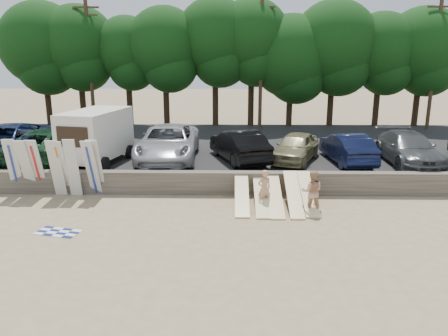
{
  "coord_description": "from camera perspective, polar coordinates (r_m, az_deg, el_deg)",
  "views": [
    {
      "loc": [
        0.03,
        -15.3,
        6.03
      ],
      "look_at": [
        -0.32,
        3.0,
        1.17
      ],
      "focal_mm": 35.0,
      "sensor_mm": 36.0,
      "label": 1
    }
  ],
  "objects": [
    {
      "name": "ground",
      "position": [
        16.45,
        0.93,
        -6.64
      ],
      "size": [
        120.0,
        120.0,
        0.0
      ],
      "primitive_type": "plane",
      "color": "tan",
      "rests_on": "ground"
    },
    {
      "name": "seawall",
      "position": [
        19.12,
        0.97,
        -1.95
      ],
      "size": [
        44.0,
        0.5,
        1.0
      ],
      "primitive_type": "cube",
      "color": "#6B6356",
      "rests_on": "ground"
    },
    {
      "name": "parking_lot",
      "position": [
        26.42,
        1.02,
        2.45
      ],
      "size": [
        44.0,
        14.5,
        0.7
      ],
      "primitive_type": "cube",
      "color": "#282828",
      "rests_on": "ground"
    },
    {
      "name": "treeline",
      "position": [
        32.86,
        1.42,
        15.7
      ],
      "size": [
        33.62,
        6.3,
        9.22
      ],
      "color": "#382616",
      "rests_on": "parking_lot"
    },
    {
      "name": "utility_poles",
      "position": [
        31.37,
        4.85,
        13.72
      ],
      "size": [
        25.8,
        0.26,
        9.0
      ],
      "color": "#473321",
      "rests_on": "parking_lot"
    },
    {
      "name": "box_trailer",
      "position": [
        22.31,
        -16.35,
        4.3
      ],
      "size": [
        3.01,
        4.44,
        2.62
      ],
      "rotation": [
        0.0,
        0.0,
        -0.21
      ],
      "color": "silver",
      "rests_on": "parking_lot"
    },
    {
      "name": "car_0",
      "position": [
        25.21,
        -26.56,
        3.08
      ],
      "size": [
        3.48,
        6.46,
        1.72
      ],
      "primitive_type": "imported",
      "rotation": [
        0.0,
        0.0,
        -0.1
      ],
      "color": "#131F43",
      "rests_on": "parking_lot"
    },
    {
      "name": "car_1",
      "position": [
        23.99,
        -22.02,
        2.9
      ],
      "size": [
        2.81,
        5.86,
        1.61
      ],
      "primitive_type": "imported",
      "rotation": [
        0.0,
        0.0,
        3.17
      ],
      "color": "#13351D",
      "rests_on": "parking_lot"
    },
    {
      "name": "car_2",
      "position": [
        22.46,
        -7.31,
        3.29
      ],
      "size": [
        3.01,
        6.3,
        1.73
      ],
      "primitive_type": "imported",
      "rotation": [
        0.0,
        0.0,
        0.02
      ],
      "color": "#A5A6AB",
      "rests_on": "parking_lot"
    },
    {
      "name": "car_3",
      "position": [
        22.02,
        1.97,
        2.97
      ],
      "size": [
        3.22,
        5.1,
        1.59
      ],
      "primitive_type": "imported",
      "rotation": [
        0.0,
        0.0,
        3.49
      ],
      "color": "black",
      "rests_on": "parking_lot"
    },
    {
      "name": "car_4",
      "position": [
        22.24,
        9.36,
        2.7
      ],
      "size": [
        3.18,
        4.54,
        1.44
      ],
      "primitive_type": "imported",
      "rotation": [
        0.0,
        0.0,
        -0.39
      ],
      "color": "#8B8458",
      "rests_on": "parking_lot"
    },
    {
      "name": "car_5",
      "position": [
        22.5,
        15.79,
        2.54
      ],
      "size": [
        2.01,
        4.63,
        1.48
      ],
      "primitive_type": "imported",
      "rotation": [
        0.0,
        0.0,
        3.24
      ],
      "color": "black",
      "rests_on": "parking_lot"
    },
    {
      "name": "car_6",
      "position": [
        23.22,
        22.95,
        2.34
      ],
      "size": [
        2.23,
        5.31,
        1.53
      ],
      "primitive_type": "imported",
      "rotation": [
        0.0,
        0.0,
        -0.02
      ],
      "color": "#444749",
      "rests_on": "parking_lot"
    },
    {
      "name": "surfboard_upright_0",
      "position": [
        20.81,
        -25.78,
        0.14
      ],
      "size": [
        0.57,
        0.73,
        2.54
      ],
      "primitive_type": "cube",
      "rotation": [
        0.24,
        0.0,
        0.11
      ],
      "color": "silver",
      "rests_on": "ground"
    },
    {
      "name": "surfboard_upright_1",
      "position": [
        20.52,
        -24.39,
        0.06
      ],
      "size": [
        0.57,
        0.86,
        2.51
      ],
      "primitive_type": "cube",
      "rotation": [
        0.29,
        0.0,
        -0.09
      ],
      "color": "silver",
      "rests_on": "ground"
    },
    {
      "name": "surfboard_upright_2",
      "position": [
        20.37,
        -23.24,
        0.09
      ],
      "size": [
        0.53,
        0.8,
        2.51
      ],
      "primitive_type": "cube",
      "rotation": [
        0.28,
        0.0,
        -0.04
      ],
      "color": "silver",
      "rests_on": "ground"
    },
    {
      "name": "surfboard_upright_3",
      "position": [
        19.81,
        -21.04,
        -0.05
      ],
      "size": [
        0.51,
        0.71,
        2.54
      ],
      "primitive_type": "cube",
      "rotation": [
        0.25,
        0.0,
        0.02
      ],
      "color": "silver",
      "rests_on": "ground"
    },
    {
      "name": "surfboard_upright_4",
      "position": [
        19.83,
        -20.49,
        -0.04
      ],
      "size": [
        0.53,
        0.86,
        2.5
      ],
      "primitive_type": "cube",
      "rotation": [
        0.31,
        0.0,
        -0.04
      ],
      "color": "silver",
      "rests_on": "ground"
    },
    {
      "name": "surfboard_upright_5",
      "position": [
        19.55,
        -19.16,
        -0.01
      ],
      "size": [
        0.5,
        0.52,
        2.57
      ],
      "primitive_type": "cube",
      "rotation": [
        0.18,
        0.0,
        -0.01
      ],
      "color": "silver",
      "rests_on": "ground"
    },
    {
      "name": "surfboard_upright_6",
      "position": [
        19.36,
        -16.9,
        -0.05
      ],
      "size": [
        0.6,
        0.84,
        2.52
      ],
      "primitive_type": "cube",
      "rotation": [
        0.28,
        0.0,
        -0.14
      ],
      "color": "silver",
      "rests_on": "ground"
    },
    {
      "name": "surfboard_upright_7",
      "position": [
        19.43,
        -16.36,
        0.06
      ],
      "size": [
        0.57,
        0.76,
        2.53
      ],
      "primitive_type": "cube",
      "rotation": [
        0.26,
        0.0,
        -0.1
      ],
      "color": "silver",
      "rests_on": "ground"
    },
    {
      "name": "surfboard_low_0",
      "position": [
        17.65,
        2.35,
        -3.49
      ],
      "size": [
        0.56,
        2.89,
        0.95
      ],
      "primitive_type": "cube",
      "rotation": [
        0.3,
        0.0,
        0.0
      ],
      "color": "#FFE7A0",
      "rests_on": "ground"
    },
    {
      "name": "surfboard_low_1",
      "position": [
        17.64,
        4.91,
        -3.74
      ],
      "size": [
        0.56,
        2.92,
        0.84
      ],
      "primitive_type": "cube",
      "rotation": [
        0.26,
        0.0,
        0.0
      ],
      "color": "#FFE7A0",
      "rests_on": "ground"
    },
    {
      "name": "surfboard_low_2",
      "position": [
        17.61,
        6.65,
        -3.68
      ],
      "size": [
        0.56,
        2.9,
        0.92
      ],
      "primitive_type": "cube",
      "rotation": [
        0.29,
        0.0,
        0.0
      ],
      "color": "#FFE7A0",
      "rests_on": "ground"
    },
    {
      "name": "surfboard_low_3",
      "position": [
        17.65,
        9.08,
        -3.33
      ],
      "size": [
        0.56,
        2.82,
        1.15
      ],
      "primitive_type": "cube",
      "rotation": [
        0.37,
        0.0,
        0.0
      ],
      "color": "#FFE7A0",
      "rests_on": "ground"
    },
    {
      "name": "surfboard_low_4",
      "position": [
        17.92,
        10.91,
        -3.24
      ],
      "size": [
        0.56,
        2.84,
        1.09
      ],
      "primitive_type": "cube",
      "rotation": [
        0.35,
        0.0,
        0.0
      ],
      "color": "#FFE7A0",
      "rests_on": "ground"
    },
    {
      "name": "beachgoer_a",
      "position": [
        17.46,
        5.28,
        -2.71
      ],
      "size": [
        0.66,
        0.55,
        1.55
      ],
      "primitive_type": "imported",
      "rotation": [
        0.0,
        0.0,
        3.51
      ],
      "color": "tan",
      "rests_on": "ground"
    },
    {
      "name": "beachgoer_b",
      "position": [
        17.14,
        11.4,
        -3.04
      ],
      "size": [
        0.88,
        0.72,
        1.69
      ],
      "primitive_type": "imported",
      "rotation": [
        0.0,
        0.0,
        3.04
      ],
      "color": "tan",
      "rests_on": "ground"
    },
    {
      "name": "cooler",
      "position": [
        18.58,
        4.72,
        -3.6
      ],
      "size": [
        0.46,
        0.41,
        0.32
      ],
      "primitive_type": "cube",
      "rotation": [
        0.0,
        0.0,
        -0.34
      ],
      "color": "#258746",
      "rests_on": "ground"
    },
    {
      "name": "gear_bag",
      "position": [
        18.72,
        5.6,
        -3.64
      ],
      "size": [
        0.31,
        0.26,
        0.22
      ],
      "primitive_type": "cube",
      "rotation": [
        0.0,
        0.0,
        0.04
      ],
      "color": "orange",
      "rests_on": "ground"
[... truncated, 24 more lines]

